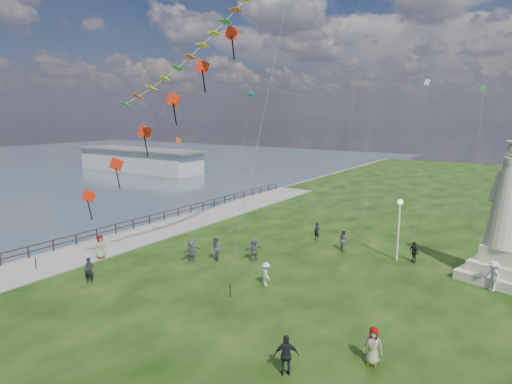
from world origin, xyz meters
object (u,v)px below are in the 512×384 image
Objects in this scene: person_9 at (414,252)px; person_5 at (192,250)px; person_0 at (89,270)px; person_2 at (266,274)px; person_10 at (101,248)px; person_8 at (493,276)px; pier_pavilion at (140,160)px; person_3 at (286,355)px; lamppost at (399,217)px; statue at (507,229)px; person_7 at (344,240)px; person_6 at (317,231)px; person_1 at (216,249)px; person_4 at (373,346)px; person_11 at (254,249)px.

person_5 is at bearing -109.74° from person_9.
person_0 is 1.08× the size of person_9.
person_2 is 0.84× the size of person_10.
person_8 is 1.22× the size of person_9.
pier_pavilion reaches higher than person_3.
person_9 is (1.11, 0.36, -2.59)m from lamppost.
statue is at bearing 124.71° from person_8.
person_3 is 1.03× the size of person_7.
person_6 is at bearing 168.86° from lamppost.
person_1 reaches higher than person_7.
person_1 is at bearing 24.09° from person_0.
person_3 reaches higher than person_4.
lamppost is 2.73× the size of person_4.
person_8 is at bearing -53.62° from person_5.
pier_pavilion is at bearing 97.92° from person_0.
person_7 is (-7.25, 14.34, 0.01)m from person_4.
lamppost is 2.84m from person_9.
person_4 is at bearing -44.15° from person_6.
person_6 is at bearing -20.97° from person_10.
person_5 is 1.10× the size of person_9.
person_5 is at bearing -68.08° from person_3.
person_4 is at bearing -62.64° from person_8.
person_11 reaches higher than person_7.
person_6 is at bearing -167.06° from person_11.
statue is 28.31m from person_10.
person_8 is at bearing 53.39° from person_1.
person_10 is 1.04× the size of person_11.
person_3 is 19.42m from person_10.
person_7 is at bearing 104.01° from person_4.
person_0 is at bearing 175.97° from person_5.
lamppost reaches higher than pier_pavilion.
person_3 is at bearing -97.14° from statue.
person_11 is (-15.38, -3.65, -0.09)m from person_8.
person_5 is at bearing -37.51° from pier_pavilion.
person_10 is (-25.42, -12.19, -2.55)m from statue.
person_10 is (40.28, -38.98, -0.94)m from pier_pavilion.
person_3 is at bearing 149.21° from person_7.
lamppost is 2.76× the size of person_0.
pier_pavilion is 58.85m from person_1.
pier_pavilion reaches higher than person_2.
person_6 is at bearing -9.73° from person_5.
person_11 is at bearing -10.78° from person_2.
pier_pavilion is 17.36× the size of person_7.
pier_pavilion reaches higher than person_6.
person_11 is (2.26, 1.69, -0.07)m from person_1.
statue reaches higher than person_3.
statue reaches higher than person_8.
lamppost is 7.88m from person_6.
person_2 is (5.57, -1.78, -0.18)m from person_1.
statue reaches higher than lamppost.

